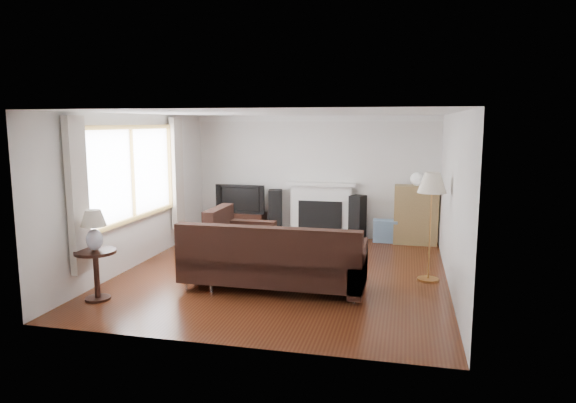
% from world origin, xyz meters
% --- Properties ---
extents(room, '(5.10, 5.60, 2.54)m').
position_xyz_m(room, '(0.00, 0.00, 1.25)').
color(room, '#4C2111').
rests_on(room, ground).
extents(window, '(0.12, 2.74, 1.54)m').
position_xyz_m(window, '(-2.45, -0.20, 1.55)').
color(window, olive).
rests_on(window, room).
extents(curtain_near, '(0.10, 0.35, 2.10)m').
position_xyz_m(curtain_near, '(-2.40, -1.72, 1.40)').
color(curtain_near, beige).
rests_on(curtain_near, room).
extents(curtain_far, '(0.10, 0.35, 2.10)m').
position_xyz_m(curtain_far, '(-2.40, 1.32, 1.40)').
color(curtain_far, beige).
rests_on(curtain_far, room).
extents(fireplace, '(1.40, 0.26, 1.15)m').
position_xyz_m(fireplace, '(0.15, 2.64, 0.57)').
color(fireplace, white).
rests_on(fireplace, room).
extents(tv_stand, '(0.97, 0.44, 0.48)m').
position_xyz_m(tv_stand, '(-1.51, 2.50, 0.24)').
color(tv_stand, black).
rests_on(tv_stand, ground).
extents(television, '(1.05, 0.14, 0.60)m').
position_xyz_m(television, '(-1.51, 2.50, 0.79)').
color(television, black).
rests_on(television, tv_stand).
extents(speaker_left, '(0.33, 0.37, 0.98)m').
position_xyz_m(speaker_left, '(-0.79, 2.53, 0.49)').
color(speaker_left, black).
rests_on(speaker_left, ground).
extents(speaker_right, '(0.35, 0.38, 0.92)m').
position_xyz_m(speaker_right, '(0.92, 2.53, 0.46)').
color(speaker_right, black).
rests_on(speaker_right, ground).
extents(bookshelf, '(0.84, 0.40, 1.15)m').
position_xyz_m(bookshelf, '(2.05, 2.52, 0.57)').
color(bookshelf, olive).
rests_on(bookshelf, ground).
extents(globe_lamp, '(0.26, 0.26, 0.26)m').
position_xyz_m(globe_lamp, '(2.05, 2.52, 1.28)').
color(globe_lamp, white).
rests_on(globe_lamp, bookshelf).
extents(sectional_sofa, '(2.81, 2.05, 0.91)m').
position_xyz_m(sectional_sofa, '(0.04, -0.76, 0.45)').
color(sectional_sofa, black).
rests_on(sectional_sofa, ground).
extents(coffee_table, '(1.21, 0.76, 0.45)m').
position_xyz_m(coffee_table, '(0.33, 0.89, 0.22)').
color(coffee_table, '#8D5A43').
rests_on(coffee_table, ground).
extents(footstool, '(0.53, 0.53, 0.36)m').
position_xyz_m(footstool, '(-1.24, -0.40, 0.18)').
color(footstool, black).
rests_on(footstool, ground).
extents(floor_lamp, '(0.51, 0.51, 1.64)m').
position_xyz_m(floor_lamp, '(2.22, 0.11, 0.82)').
color(floor_lamp, '#AE773C').
rests_on(floor_lamp, ground).
extents(side_table, '(0.54, 0.54, 0.68)m').
position_xyz_m(side_table, '(-2.15, -1.77, 0.34)').
color(side_table, black).
rests_on(side_table, ground).
extents(table_lamp, '(0.33, 0.33, 0.54)m').
position_xyz_m(table_lamp, '(-2.15, -1.77, 0.95)').
color(table_lamp, silver).
rests_on(table_lamp, side_table).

